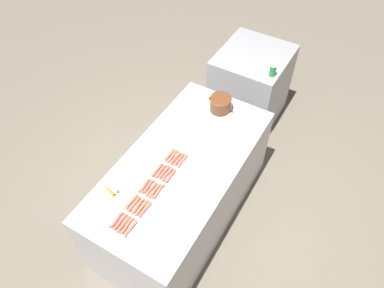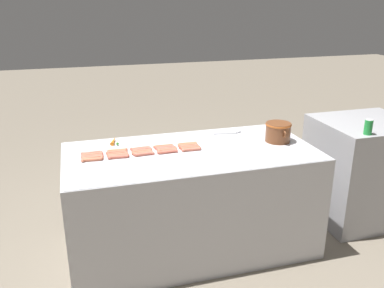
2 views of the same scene
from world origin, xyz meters
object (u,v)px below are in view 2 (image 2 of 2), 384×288
at_px(hot_dog_3, 163,146).
at_px(hot_dog_7, 142,150).
at_px(hot_dog_14, 189,147).
at_px(hot_dog_12, 142,151).
at_px(hot_dog_9, 188,145).
at_px(hot_dog_17, 142,153).
at_px(hot_dog_19, 190,148).
at_px(hot_dog_18, 167,150).
at_px(hot_dog_5, 92,155).
at_px(hot_dog_1, 117,151).
at_px(hot_dog_24, 192,149).
at_px(hot_dog_10, 92,156).
at_px(hot_dog_4, 187,144).
at_px(hot_dog_20, 92,159).
at_px(soda_can, 368,127).
at_px(hot_dog_6, 116,152).
at_px(hot_dog_16, 118,155).
at_px(hot_dog_8, 165,147).
at_px(hot_dog_23, 168,152).
at_px(hot_dog_22, 144,154).
at_px(hot_dog_0, 92,153).
at_px(hot_dog_21, 119,157).
at_px(hot_dog_15, 93,158).
at_px(carrot, 114,141).
at_px(bean_pot, 278,131).
at_px(serving_spoon, 234,132).
at_px(hot_dog_2, 140,148).
at_px(back_cabinet, 362,170).
at_px(hot_dog_13, 166,149).

bearing_deg(hot_dog_3, hot_dog_7, -79.99).
bearing_deg(hot_dog_14, hot_dog_12, -90.08).
relative_size(hot_dog_9, hot_dog_17, 1.00).
xyz_separation_m(hot_dog_3, hot_dog_19, (0.10, 0.20, 0.00)).
xyz_separation_m(hot_dog_17, hot_dog_18, (-0.00, 0.20, 0.00)).
height_order(hot_dog_5, hot_dog_12, same).
distance_m(hot_dog_1, hot_dog_24, 0.58).
relative_size(hot_dog_3, hot_dog_10, 1.00).
bearing_deg(hot_dog_4, hot_dog_1, -90.09).
distance_m(hot_dog_20, soda_can, 2.21).
distance_m(hot_dog_6, hot_dog_16, 0.07).
relative_size(hot_dog_8, hot_dog_23, 1.00).
bearing_deg(hot_dog_22, hot_dog_0, -109.20).
xyz_separation_m(hot_dog_7, hot_dog_10, (0.04, -0.38, 0.00)).
bearing_deg(hot_dog_6, hot_dog_21, 2.35).
bearing_deg(hot_dog_17, hot_dog_23, 80.25).
bearing_deg(hot_dog_5, soda_can, 80.84).
bearing_deg(soda_can, hot_dog_6, -100.03).
relative_size(hot_dog_0, hot_dog_15, 1.00).
bearing_deg(hot_dog_5, hot_dog_23, 79.84).
relative_size(hot_dog_7, hot_dog_15, 1.00).
distance_m(hot_dog_6, carrot, 0.26).
distance_m(hot_dog_0, hot_dog_17, 0.39).
height_order(hot_dog_1, hot_dog_4, same).
height_order(hot_dog_16, soda_can, soda_can).
bearing_deg(hot_dog_17, bean_pot, 89.25).
relative_size(hot_dog_12, serving_spoon, 0.61).
relative_size(hot_dog_4, hot_dog_14, 1.00).
bearing_deg(hot_dog_20, hot_dog_9, 97.82).
bearing_deg(hot_dog_18, hot_dog_8, -176.13).
xyz_separation_m(hot_dog_1, hot_dog_23, (0.14, 0.37, 0.00)).
relative_size(hot_dog_22, carrot, 0.92).
xyz_separation_m(hot_dog_5, hot_dog_9, (-0.00, 0.76, 0.00)).
bearing_deg(hot_dog_8, hot_dog_1, -95.18).
bearing_deg(hot_dog_22, hot_dog_5, -104.50).
bearing_deg(hot_dog_2, hot_dog_18, 63.69).
distance_m(hot_dog_0, hot_dog_7, 0.38).
bearing_deg(hot_dog_6, back_cabinet, 88.95).
distance_m(hot_dog_14, hot_dog_18, 0.19).
relative_size(hot_dog_5, hot_dog_24, 1.00).
distance_m(hot_dog_9, hot_dog_20, 0.77).
bearing_deg(hot_dog_18, hot_dog_3, -174.63).
height_order(hot_dog_0, hot_dog_13, same).
distance_m(hot_dog_0, hot_dog_10, 0.07).
relative_size(hot_dog_10, hot_dog_12, 1.00).
relative_size(back_cabinet, hot_dog_5, 5.80).
bearing_deg(hot_dog_12, hot_dog_20, -79.62).
bearing_deg(hot_dog_15, hot_dog_20, -8.42).
bearing_deg(hot_dog_1, hot_dog_4, 89.91).
relative_size(hot_dog_15, hot_dog_19, 1.00).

